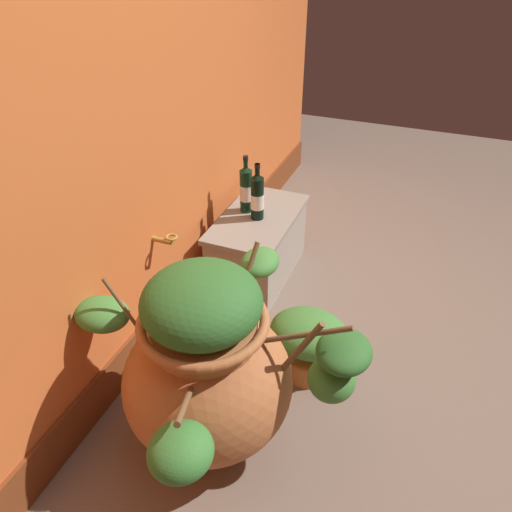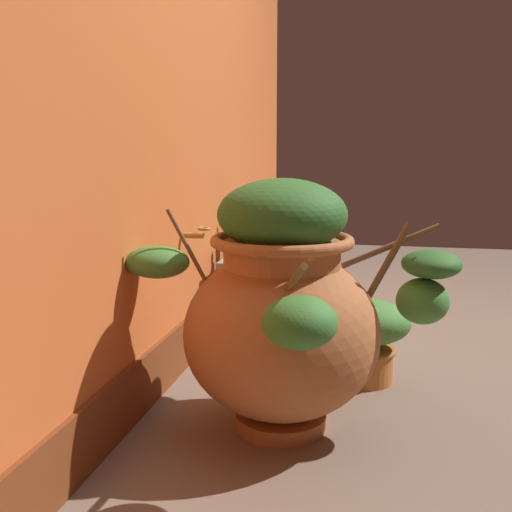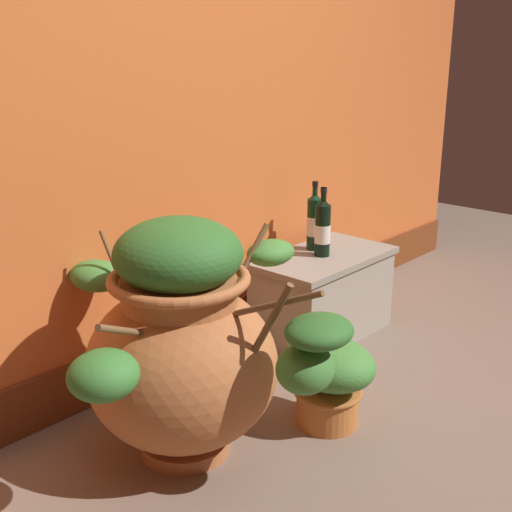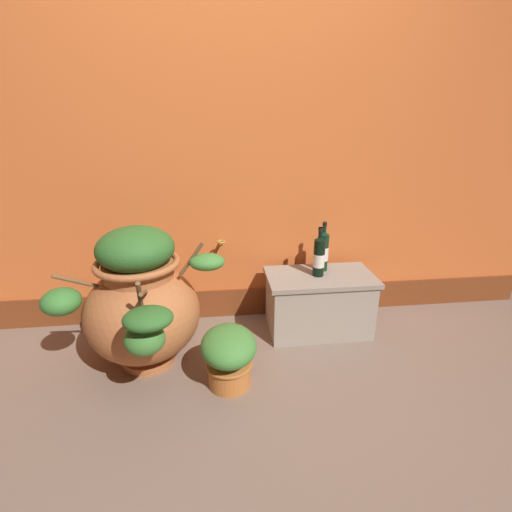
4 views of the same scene
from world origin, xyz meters
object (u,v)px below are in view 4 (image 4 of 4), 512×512
Objects in this scene: terracotta_urn at (141,302)px; wine_bottle_left at (319,256)px; potted_shrub at (229,354)px; wine_bottle_middle at (323,250)px.

terracotta_urn is 1.12m from wine_bottle_left.
terracotta_urn is 0.58m from potted_shrub.
wine_bottle_middle is at bearing 59.64° from wine_bottle_left.
terracotta_urn is 3.37× the size of wine_bottle_left.
terracotta_urn is at bearing -167.42° from wine_bottle_left.
potted_shrub is at bearing -138.66° from wine_bottle_middle.
wine_bottle_middle is 0.95m from potted_shrub.
terracotta_urn is 3.05× the size of potted_shrub.
terracotta_urn is at bearing -163.78° from wine_bottle_middle.
wine_bottle_left is (1.08, 0.24, 0.14)m from terracotta_urn.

